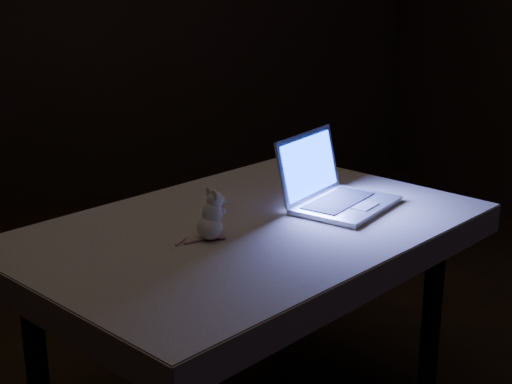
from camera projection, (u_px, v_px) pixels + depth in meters
name	position (u px, v px, depth m)	size (l,w,h in m)	color
table	(249.00, 330.00, 2.30)	(1.28, 0.82, 0.69)	black
tablecloth	(257.00, 239.00, 2.19)	(1.37, 0.91, 0.09)	beige
laptop	(347.00, 173.00, 2.30)	(0.33, 0.29, 0.22)	#B6B6BB
plush_mouse	(209.00, 215.00, 2.05)	(0.10, 0.10, 0.14)	white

